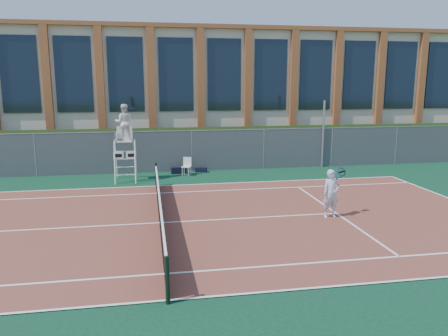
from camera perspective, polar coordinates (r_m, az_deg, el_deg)
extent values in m
plane|color=#233814|center=(15.18, -8.34, -7.20)|extent=(120.00, 120.00, 0.00)
cube|color=#0B331E|center=(16.13, -8.45, -6.07)|extent=(36.00, 20.00, 0.01)
cube|color=brown|center=(15.17, -8.34, -7.12)|extent=(23.77, 10.97, 0.02)
cylinder|color=black|center=(9.77, -7.40, -14.37)|extent=(0.10, 0.10, 1.10)
cylinder|color=black|center=(20.46, -8.86, -0.84)|extent=(0.10, 0.10, 1.10)
cube|color=black|center=(15.04, -8.39, -5.53)|extent=(0.03, 11.00, 0.86)
cube|color=white|center=(14.92, -8.44, -3.86)|extent=(0.06, 11.20, 0.07)
cube|color=black|center=(24.69, -9.11, 2.49)|extent=(40.00, 1.40, 2.20)
cube|color=beige|center=(32.43, -9.52, 9.65)|extent=(44.00, 10.00, 8.00)
cube|color=brown|center=(32.60, -9.76, 16.87)|extent=(45.00, 10.60, 0.25)
cylinder|color=#9EA0A5|center=(25.24, 12.81, 4.33)|extent=(0.12, 0.12, 3.76)
cylinder|color=white|center=(21.29, -14.08, 0.62)|extent=(0.06, 0.57, 2.06)
cylinder|color=white|center=(21.24, -11.52, 0.71)|extent=(0.06, 0.57, 2.06)
cylinder|color=white|center=(22.32, -13.89, 1.11)|extent=(0.06, 0.57, 2.06)
cylinder|color=white|center=(22.28, -11.46, 1.19)|extent=(0.06, 0.57, 2.06)
cube|color=white|center=(21.63, -12.85, 3.46)|extent=(0.74, 0.63, 0.06)
cube|color=white|center=(21.88, -12.85, 4.52)|extent=(0.74, 0.05, 0.63)
cube|color=white|center=(21.32, -13.62, 1.59)|extent=(0.46, 0.03, 0.36)
cube|color=white|center=(21.29, -12.03, 1.65)|extent=(0.46, 0.03, 0.36)
imported|color=silver|center=(21.58, -12.94, 5.85)|extent=(0.86, 0.67, 1.74)
cube|color=silver|center=(22.64, -4.94, 0.17)|extent=(0.56, 0.56, 0.04)
cube|color=silver|center=(22.78, -4.81, 0.87)|extent=(0.41, 0.19, 0.46)
cylinder|color=silver|center=(22.57, -5.47, -0.48)|extent=(0.03, 0.03, 0.43)
cylinder|color=silver|center=(22.47, -4.63, -0.52)|extent=(0.03, 0.03, 0.43)
cylinder|color=silver|center=(22.90, -5.22, -0.31)|extent=(0.03, 0.03, 0.43)
cylinder|color=silver|center=(22.80, -4.38, -0.34)|extent=(0.03, 0.03, 0.43)
cube|color=black|center=(23.19, -5.93, -0.29)|extent=(0.82, 0.37, 0.34)
cube|color=black|center=(23.45, -3.01, -0.23)|extent=(0.66, 0.43, 0.25)
imported|color=silver|center=(15.85, 13.83, -3.27)|extent=(0.65, 0.46, 1.72)
torus|color=#151651|center=(16.08, 15.12, -0.49)|extent=(0.38, 0.30, 0.30)
sphere|color=#CCE533|center=(16.29, 15.16, -0.53)|extent=(0.07, 0.07, 0.07)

